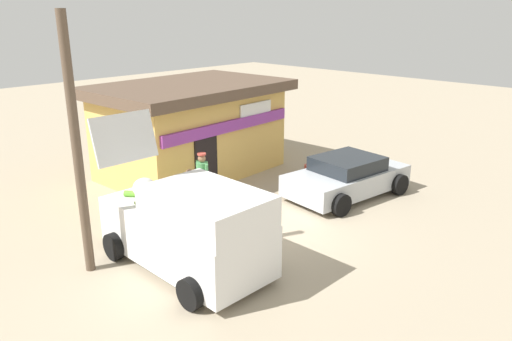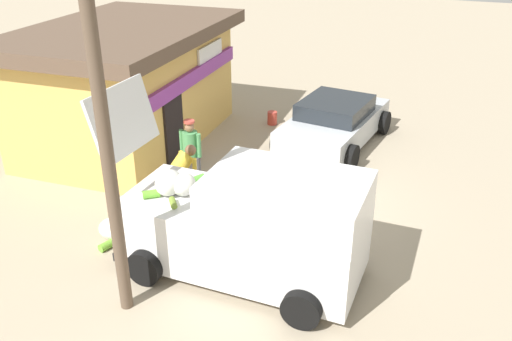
% 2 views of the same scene
% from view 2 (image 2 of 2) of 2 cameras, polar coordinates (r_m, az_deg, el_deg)
% --- Properties ---
extents(ground_plane, '(60.00, 60.00, 0.00)m').
position_cam_2_polar(ground_plane, '(12.13, 3.55, -2.78)').
color(ground_plane, tan).
extents(storefront_bar, '(6.61, 4.60, 3.12)m').
position_cam_2_polar(storefront_bar, '(14.85, -13.37, 8.86)').
color(storefront_bar, '#E0B259').
rests_on(storefront_bar, ground_plane).
extents(delivery_van, '(2.19, 4.47, 3.13)m').
position_cam_2_polar(delivery_van, '(9.25, -0.59, -5.69)').
color(delivery_van, white).
rests_on(delivery_van, ground_plane).
extents(parked_sedan, '(4.13, 2.60, 1.23)m').
position_cam_2_polar(parked_sedan, '(14.77, 8.23, 5.03)').
color(parked_sedan, '#B2B7BC').
rests_on(parked_sedan, ground_plane).
extents(vendor_standing, '(0.39, 0.56, 1.66)m').
position_cam_2_polar(vendor_standing, '(12.14, -6.89, 2.11)').
color(vendor_standing, '#4C4C51').
rests_on(vendor_standing, ground_plane).
extents(customer_bending, '(0.77, 0.69, 1.48)m').
position_cam_2_polar(customer_bending, '(11.18, -8.14, -0.46)').
color(customer_bending, '#4C4C51').
rests_on(customer_bending, ground_plane).
extents(unloaded_banana_pile, '(0.95, 0.80, 0.44)m').
position_cam_2_polar(unloaded_banana_pile, '(10.91, -14.46, -6.06)').
color(unloaded_banana_pile, silver).
rests_on(unloaded_banana_pile, ground_plane).
extents(paint_bucket, '(0.28, 0.28, 0.38)m').
position_cam_2_polar(paint_bucket, '(16.07, 1.72, 5.54)').
color(paint_bucket, '#BF3F33').
rests_on(paint_bucket, ground_plane).
extents(utility_pole, '(0.20, 0.20, 5.50)m').
position_cam_2_polar(utility_pole, '(7.90, -15.42, 1.89)').
color(utility_pole, brown).
rests_on(utility_pole, ground_plane).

